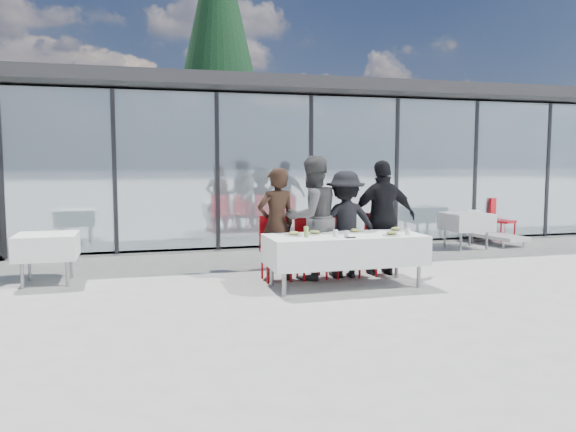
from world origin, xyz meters
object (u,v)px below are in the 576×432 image
object	(u,v)px
diner_c	(345,224)
diner_chair_c	(343,242)
plate_c	(356,231)
dining_table	(345,250)
diner_d	(383,218)
diner_chair_a	(275,245)
plate_extra	(392,234)
folded_eyeglasses	(351,238)
lounger	(492,232)
plate_a	(294,234)
spare_chair_b	(513,215)
conifer_tree	(219,42)
diner_b	(312,218)
plate_b	(315,233)
spare_chair_a	(500,217)
plate_d	(396,230)
juice_bottle	(306,232)
spare_table_right	(466,222)
diner_chair_d	(380,240)
spare_table_left	(47,246)
diner_chair_b	(310,243)
diner_a	(276,225)

from	to	relation	value
diner_c	diner_chair_c	xyz separation A→B (m)	(0.00, 0.10, -0.29)
diner_c	plate_c	bearing A→B (deg)	94.44
dining_table	diner_d	world-z (taller)	diner_d
diner_chair_a	diner_c	distance (m)	1.15
plate_extra	folded_eyeglasses	bearing A→B (deg)	-173.92
lounger	plate_extra	bearing A→B (deg)	-140.13
plate_a	dining_table	bearing A→B (deg)	-7.17
spare_chair_b	conifer_tree	size ratio (longest dim) A/B	0.09
dining_table	diner_b	size ratio (longest dim) A/B	1.20
plate_b	spare_chair_a	size ratio (longest dim) A/B	0.27
dining_table	plate_c	size ratio (longest dim) A/B	8.69
conifer_tree	diner_chair_c	bearing A→B (deg)	-89.30
dining_table	spare_chair_a	distance (m)	6.23
plate_d	plate_c	bearing A→B (deg)	179.56
plate_c	juice_bottle	size ratio (longest dim) A/B	1.71
diner_chair_c	lounger	xyz separation A→B (m)	(4.44, 2.41, -0.28)
plate_extra	spare_chair_b	bearing A→B (deg)	38.83
plate_c	diner_c	bearing A→B (deg)	87.96
plate_d	folded_eyeglasses	xyz separation A→B (m)	(-0.94, -0.52, -0.02)
diner_b	spare_chair_a	xyz separation A→B (m)	(5.43, 2.86, -0.41)
plate_a	diner_c	bearing A→B (deg)	29.21
juice_bottle	diner_c	bearing A→B (deg)	40.16
spare_table_right	conifer_tree	bearing A→B (deg)	110.11
diner_b	plate_d	xyz separation A→B (m)	(1.18, -0.47, -0.17)
diner_chair_d	lounger	xyz separation A→B (m)	(3.80, 2.41, -0.28)
diner_chair_d	conifer_tree	xyz separation A→B (m)	(-0.78, 11.85, 5.45)
spare_table_left	diner_chair_b	bearing A→B (deg)	-8.98
diner_b	diner_chair_b	distance (m)	0.42
plate_b	juice_bottle	xyz separation A→B (m)	(-0.20, -0.23, 0.05)
diner_chair_a	spare_chair_b	distance (m)	7.42
diner_chair_c	conifer_tree	size ratio (longest dim) A/B	0.09
diner_chair_a	diner_chair_d	world-z (taller)	same
spare_table_right	diner_chair_d	bearing A→B (deg)	-145.66
folded_eyeglasses	spare_table_left	xyz separation A→B (m)	(-4.12, 1.70, -0.20)
diner_b	diner_c	size ratio (longest dim) A/B	1.14
diner_chair_c	plate_d	bearing A→B (deg)	-41.85
diner_a	plate_b	bearing A→B (deg)	117.41
folded_eyeglasses	plate_d	bearing A→B (deg)	28.97
folded_eyeglasses	diner_chair_a	bearing A→B (deg)	126.57
diner_chair_b	conifer_tree	bearing A→B (deg)	88.08
diner_a	diner_d	bearing A→B (deg)	166.64
diner_a	diner_chair_a	distance (m)	0.33
diner_a	folded_eyeglasses	distance (m)	1.28
diner_chair_d	diner_c	bearing A→B (deg)	-170.94
diner_a	plate_d	bearing A→B (deg)	151.66
diner_chair_c	lounger	size ratio (longest dim) A/B	0.69
plate_b	spare_table_left	world-z (taller)	plate_b
diner_chair_a	folded_eyeglasses	world-z (taller)	diner_chair_a
spare_table_right	spare_chair_a	distance (m)	1.63
plate_b	plate_c	world-z (taller)	same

